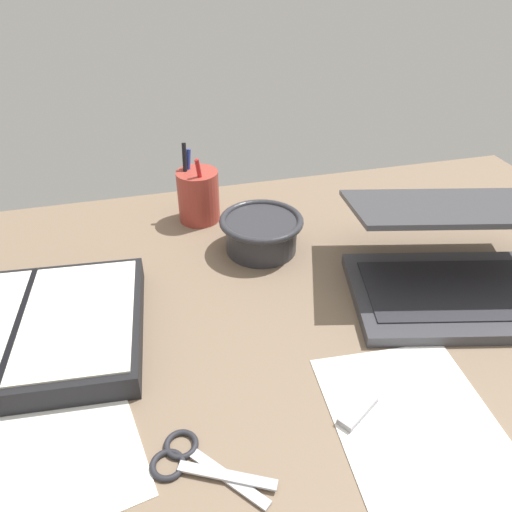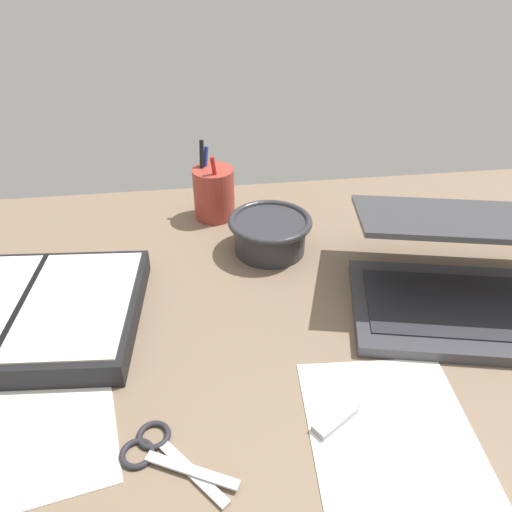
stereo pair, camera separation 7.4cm
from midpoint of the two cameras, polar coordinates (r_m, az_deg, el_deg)
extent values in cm
cube|color=#75604C|center=(71.15, 5.64, -10.49)|extent=(140.00, 100.00, 2.00)
cube|color=#38383D|center=(81.46, 25.13, -5.73)|extent=(36.28, 27.51, 1.80)
cube|color=#232328|center=(80.86, 25.30, -5.17)|extent=(31.17, 21.00, 0.24)
cube|color=#38383D|center=(81.98, 25.47, 3.78)|extent=(36.20, 27.18, 5.42)
cube|color=silver|center=(81.65, 25.54, 3.55)|extent=(33.19, 24.52, 4.48)
cylinder|color=#2D2D33|center=(87.16, 4.04, 2.24)|extent=(12.39, 12.39, 5.84)
torus|color=#2D2D33|center=(85.66, 4.12, 3.90)|extent=(14.58, 14.58, 1.17)
cylinder|color=#9E382D|center=(96.76, -2.62, 7.12)|extent=(7.88, 7.88, 9.95)
cylinder|color=black|center=(95.71, -3.96, 8.83)|extent=(1.57, 3.98, 14.01)
cylinder|color=#233899|center=(96.81, -3.74, 8.66)|extent=(2.43, 2.86, 12.66)
cylinder|color=#B21E1E|center=(93.94, -2.18, 7.78)|extent=(2.25, 1.19, 12.42)
cube|color=black|center=(77.64, -22.40, -6.20)|extent=(34.17, 28.45, 3.64)
cube|color=silver|center=(74.14, -17.09, -5.05)|extent=(16.77, 24.82, 0.30)
cube|color=black|center=(76.38, -22.74, -4.98)|extent=(2.79, 23.64, 0.30)
cube|color=#B7B7BC|center=(57.09, -3.35, -23.45)|extent=(10.03, 5.90, 0.30)
cube|color=#B7B7BC|center=(57.35, -3.34, -23.61)|extent=(7.63, 9.02, 0.30)
torus|color=#232328|center=(59.19, -9.72, -21.56)|extent=(3.90, 3.90, 0.70)
torus|color=#232328|center=(60.32, -7.97, -19.81)|extent=(3.90, 3.90, 0.70)
cube|color=white|center=(61.37, 19.92, -21.38)|extent=(20.71, 30.72, 0.16)
cube|color=white|center=(65.90, -20.33, -16.43)|extent=(20.94, 27.45, 0.16)
cube|color=#99999E|center=(62.16, 12.59, -17.98)|extent=(6.12, 4.96, 1.00)
cube|color=silver|center=(64.20, 14.66, -16.16)|extent=(1.66, 1.66, 0.60)
camera|label=1|loc=(0.04, -87.14, 1.93)|focal=35.00mm
camera|label=2|loc=(0.04, 92.86, -1.93)|focal=35.00mm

